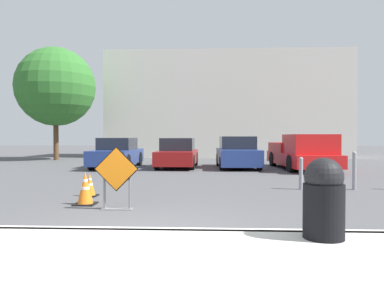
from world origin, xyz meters
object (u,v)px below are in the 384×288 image
at_px(road_closed_sign, 116,176).
at_px(bollard_second, 354,170).
at_px(traffic_cone_second, 90,185).
at_px(parked_car_nearest, 117,154).
at_px(pickup_truck, 303,154).
at_px(parked_car_second, 178,154).
at_px(trash_bin, 324,198).
at_px(traffic_cone_nearest, 85,189).
at_px(parked_car_third, 238,154).
at_px(bollard_nearest, 301,172).

xyz_separation_m(road_closed_sign, bollard_second, (5.98, 3.19, -0.13)).
relative_size(traffic_cone_second, parked_car_nearest, 0.14).
bearing_deg(pickup_truck, parked_car_second, -13.42).
relative_size(parked_car_nearest, trash_bin, 4.06).
relative_size(traffic_cone_nearest, pickup_truck, 0.13).
xyz_separation_m(traffic_cone_nearest, parked_car_nearest, (-1.73, 9.80, 0.32)).
height_order(road_closed_sign, parked_car_second, parked_car_second).
relative_size(traffic_cone_second, pickup_truck, 0.11).
bearing_deg(traffic_cone_second, parked_car_nearest, 99.55).
relative_size(parked_car_third, pickup_truck, 0.72).
bearing_deg(parked_car_third, bollard_second, 108.58).
xyz_separation_m(traffic_cone_nearest, bollard_second, (6.82, 2.63, 0.22)).
height_order(traffic_cone_nearest, parked_car_second, parked_car_second).
bearing_deg(traffic_cone_nearest, bollard_second, 21.08).
bearing_deg(trash_bin, parked_car_nearest, 115.01).
relative_size(traffic_cone_nearest, parked_car_nearest, 0.17).
relative_size(parked_car_nearest, bollard_nearest, 4.74).
height_order(parked_car_nearest, bollard_second, parked_car_nearest).
height_order(parked_car_nearest, trash_bin, parked_car_nearest).
xyz_separation_m(parked_car_second, bollard_nearest, (4.16, -7.52, -0.17)).
xyz_separation_m(road_closed_sign, trash_bin, (3.42, -2.49, -0.02)).
relative_size(traffic_cone_nearest, parked_car_second, 0.17).
relative_size(road_closed_sign, trash_bin, 1.20).
distance_m(parked_car_nearest, pickup_truck, 8.77).
xyz_separation_m(parked_car_nearest, pickup_truck, (8.74, -0.67, 0.04)).
relative_size(traffic_cone_second, trash_bin, 0.55).
bearing_deg(bollard_second, traffic_cone_second, -168.23).
bearing_deg(bollard_second, parked_car_nearest, 140.02).
xyz_separation_m(road_closed_sign, parked_car_second, (0.34, 10.71, -0.04)).
bearing_deg(bollard_second, trash_bin, -114.26).
bearing_deg(parked_car_second, traffic_cone_second, 82.00).
xyz_separation_m(parked_car_third, bollard_nearest, (1.25, -7.30, -0.20)).
relative_size(parked_car_third, trash_bin, 3.77).
bearing_deg(traffic_cone_nearest, traffic_cone_second, 103.46).
xyz_separation_m(traffic_cone_nearest, trash_bin, (4.26, -3.05, 0.33)).
xyz_separation_m(trash_bin, bollard_nearest, (1.07, 5.68, -0.19)).
distance_m(traffic_cone_second, bollard_second, 7.25).
relative_size(trash_bin, bollard_nearest, 1.17).
bearing_deg(bollard_second, pickup_truck, 88.28).
height_order(road_closed_sign, trash_bin, road_closed_sign).
relative_size(parked_car_second, bollard_nearest, 4.73).
bearing_deg(bollard_second, parked_car_third, 110.54).
distance_m(traffic_cone_second, parked_car_nearest, 8.78).
bearing_deg(trash_bin, parked_car_third, 90.78).
bearing_deg(parked_car_third, pickup_truck, 162.79).
xyz_separation_m(parked_car_third, bollard_second, (2.73, -7.30, -0.12)).
xyz_separation_m(road_closed_sign, traffic_cone_second, (-1.11, 1.71, -0.42)).
bearing_deg(road_closed_sign, traffic_cone_second, 123.03).
relative_size(pickup_truck, bollard_second, 5.17).
height_order(road_closed_sign, traffic_cone_second, road_closed_sign).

